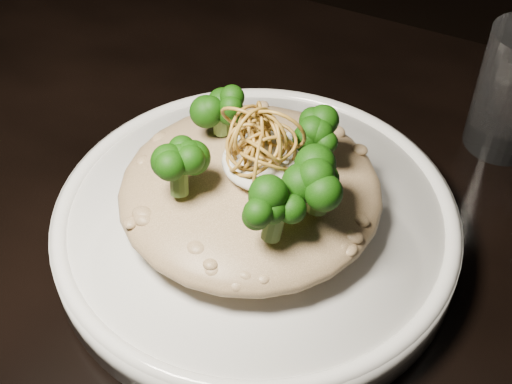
% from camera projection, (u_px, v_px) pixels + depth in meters
% --- Properties ---
extents(table, '(1.10, 0.80, 0.75)m').
position_uv_depth(table, '(293.00, 366.00, 0.58)').
color(table, black).
rests_on(table, ground).
extents(plate, '(0.31, 0.31, 0.03)m').
position_uv_depth(plate, '(256.00, 227.00, 0.56)').
color(plate, white).
rests_on(plate, table).
extents(risotto, '(0.20, 0.20, 0.04)m').
position_uv_depth(risotto, '(250.00, 190.00, 0.53)').
color(risotto, brown).
rests_on(risotto, plate).
extents(broccoli, '(0.15, 0.15, 0.05)m').
position_uv_depth(broccoli, '(257.00, 147.00, 0.49)').
color(broccoli, black).
rests_on(broccoli, risotto).
extents(cheese, '(0.06, 0.06, 0.02)m').
position_uv_depth(cheese, '(266.00, 160.00, 0.51)').
color(cheese, silver).
rests_on(cheese, risotto).
extents(shallots, '(0.06, 0.06, 0.04)m').
position_uv_depth(shallots, '(256.00, 134.00, 0.49)').
color(shallots, brown).
rests_on(shallots, cheese).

